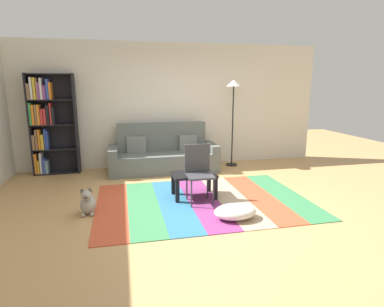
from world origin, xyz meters
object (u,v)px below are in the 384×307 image
(pouf, at_px, (235,212))
(tv_remote, at_px, (195,173))
(folding_chair, at_px, (199,168))
(dog, at_px, (88,203))
(coffee_table, at_px, (194,178))
(standing_lamp, at_px, (233,94))
(bookshelf, at_px, (48,122))
(couch, at_px, (163,155))

(pouf, bearing_deg, tv_remote, 109.18)
(tv_remote, xyz_separation_m, folding_chair, (0.02, -0.20, 0.12))
(dog, distance_m, folding_chair, 1.71)
(coffee_table, distance_m, standing_lamp, 2.62)
(dog, bearing_deg, coffee_table, 11.83)
(standing_lamp, bearing_deg, coffee_table, -125.20)
(bookshelf, xyz_separation_m, dog, (0.93, -2.37, -0.91))
(bookshelf, bearing_deg, couch, -6.99)
(couch, height_order, standing_lamp, standing_lamp)
(standing_lamp, relative_size, tv_remote, 12.75)
(coffee_table, distance_m, dog, 1.67)
(standing_lamp, bearing_deg, folding_chair, -121.98)
(coffee_table, bearing_deg, tv_remote, 31.11)
(standing_lamp, xyz_separation_m, folding_chair, (-1.29, -2.06, -1.06))
(bookshelf, distance_m, tv_remote, 3.34)
(tv_remote, bearing_deg, standing_lamp, 44.77)
(bookshelf, height_order, pouf, bookshelf)
(bookshelf, distance_m, dog, 2.70)
(coffee_table, bearing_deg, standing_lamp, 54.80)
(couch, xyz_separation_m, coffee_table, (0.27, -1.75, -0.01))
(folding_chair, bearing_deg, standing_lamp, 88.89)
(coffee_table, distance_m, pouf, 1.06)
(dog, xyz_separation_m, tv_remote, (1.64, 0.35, 0.25))
(standing_lamp, bearing_deg, tv_remote, -125.04)
(standing_lamp, bearing_deg, pouf, -108.67)
(couch, distance_m, dog, 2.50)
(couch, height_order, tv_remote, couch)
(couch, bearing_deg, tv_remote, -80.89)
(tv_remote, bearing_deg, couch, 88.92)
(folding_chair, bearing_deg, pouf, -36.69)
(pouf, xyz_separation_m, dog, (-1.98, 0.64, 0.05))
(bookshelf, bearing_deg, pouf, -45.86)
(dog, bearing_deg, tv_remote, 12.00)
(folding_chair, bearing_deg, tv_remote, 126.09)
(pouf, distance_m, folding_chair, 0.95)
(coffee_table, height_order, pouf, coffee_table)
(couch, distance_m, coffee_table, 1.77)
(dog, height_order, folding_chair, folding_chair)
(couch, relative_size, pouf, 3.83)
(bookshelf, xyz_separation_m, folding_chair, (2.59, -2.22, -0.53))
(bookshelf, relative_size, standing_lamp, 1.06)
(bookshelf, relative_size, dog, 5.10)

